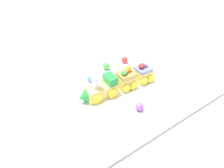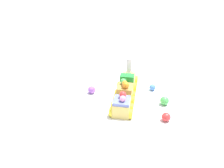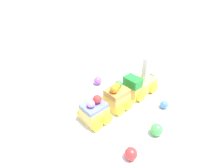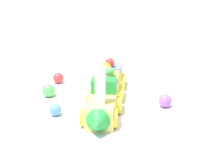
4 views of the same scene
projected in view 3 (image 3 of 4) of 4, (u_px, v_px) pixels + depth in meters
ground_plane at (121, 100)px, 0.53m from camera, size 10.00×10.00×0.00m
display_board at (121, 99)px, 0.52m from camera, size 0.74×0.41×0.01m
cake_train_locomotive at (142, 84)px, 0.53m from camera, size 0.14×0.07×0.11m
cake_car_caramel at (117, 98)px, 0.47m from camera, size 0.06×0.07×0.08m
cake_car_blueberry at (94, 112)px, 0.43m from camera, size 0.06×0.07×0.07m
gumball_purple at (97, 81)px, 0.57m from camera, size 0.03×0.03×0.03m
gumball_blue at (164, 104)px, 0.48m from camera, size 0.02×0.02×0.02m
gumball_green at (157, 129)px, 0.40m from camera, size 0.03×0.03×0.03m
gumball_red at (131, 154)px, 0.35m from camera, size 0.03×0.03×0.03m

